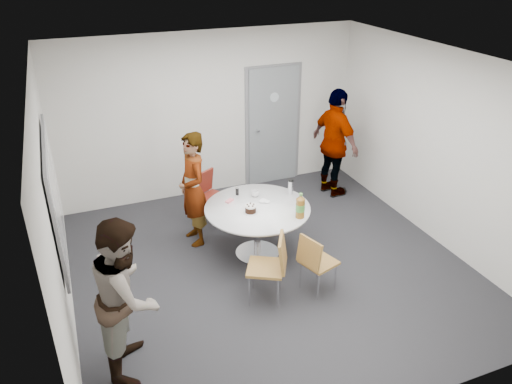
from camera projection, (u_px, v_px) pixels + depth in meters
name	position (u px, v px, depth m)	size (l,w,h in m)	color
floor	(270.00, 267.00, 6.66)	(5.00, 5.00, 0.00)	#232327
ceiling	(274.00, 63.00, 5.44)	(5.00, 5.00, 0.00)	silver
wall_back	(211.00, 115.00, 8.12)	(5.00, 5.00, 0.00)	silver
wall_left	(53.00, 213.00, 5.23)	(5.00, 5.00, 0.00)	silver
wall_right	(438.00, 147.00, 6.88)	(5.00, 5.00, 0.00)	silver
wall_front	(396.00, 298.00, 3.98)	(5.00, 5.00, 0.00)	silver
door	(273.00, 126.00, 8.62)	(1.02, 0.17, 2.12)	gray
whiteboard	(55.00, 195.00, 5.36)	(0.04, 1.90, 1.25)	slate
table	(260.00, 214.00, 6.65)	(1.41, 1.41, 1.08)	white
chair_near_left	(273.00, 262.00, 5.83)	(0.59, 0.58, 0.88)	brown
chair_near_right	(315.00, 259.00, 5.99)	(0.50, 0.47, 0.79)	brown
chair_far	(210.00, 192.00, 7.57)	(0.54, 0.55, 0.80)	maroon
person_main	(193.00, 190.00, 6.88)	(0.60, 0.39, 1.65)	#A5C6EA
person_left	(127.00, 295.00, 4.81)	(0.82, 0.64, 1.68)	white
person_right	(335.00, 144.00, 8.19)	(1.07, 0.45, 1.83)	black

